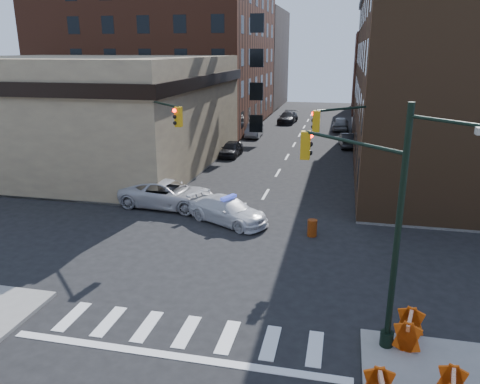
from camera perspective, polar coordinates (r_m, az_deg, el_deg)
The scene contains 27 objects.
ground at distance 23.08m, azimuth -1.02°, elevation -7.51°, with size 140.00×140.00×0.00m, color black.
sidewalk_nw at distance 60.81m, azimuth -15.13°, elevation 7.42°, with size 34.00×54.50×0.15m, color gray.
bank_building at distance 43.25m, azimuth -18.32°, elevation 9.41°, with size 22.00×22.00×9.00m, color tan.
apartment_block at distance 64.86m, azimuth -9.16°, elevation 18.93°, with size 25.00×25.00×24.00m, color #582B1B.
commercial_row_ne at distance 43.73m, azimuth 23.69°, elevation 12.24°, with size 14.00×34.00×14.00m, color #4E341F.
filler_nw at distance 85.05m, azimuth -1.78°, elevation 15.92°, with size 20.00×18.00×16.00m, color #50433B.
filler_ne at distance 79.01m, azimuth 19.67°, elevation 13.45°, with size 16.00×16.00×12.00m, color #582B1B.
signal_pole_se at distance 15.73m, azimuth 15.81°, elevation -2.05°, with size 5.40×5.27×8.00m.
signal_pole_nw at distance 28.41m, azimuth -10.11°, elevation 6.12°, with size 3.58×3.67×8.00m.
signal_pole_ne at distance 26.30m, azimuth 14.25°, elevation 4.99°, with size 3.67×3.58×8.00m.
tree_ne_near at distance 46.88m, azimuth 15.74°, elevation 8.91°, with size 3.00×3.00×4.85m.
tree_ne_far at distance 54.81m, azimuth 15.37°, elevation 10.02°, with size 3.00×3.00×4.85m.
police_car at distance 26.82m, azimuth -1.50°, elevation -2.26°, with size 2.05×5.05×1.47m, color silver.
pickup at distance 29.81m, azimuth -8.78°, elevation -0.24°, with size 2.80×6.07×1.69m, color #B9B9BD.
parked_car_wnear at distance 43.83m, azimuth -1.08°, elevation 5.30°, with size 1.63×4.05×1.38m, color black.
parked_car_wfar at distance 53.78m, azimuth 1.77°, elevation 7.54°, with size 1.59×4.55×1.50m, color gray.
parked_car_wdeep at distance 64.34m, azimuth 5.85°, elevation 9.03°, with size 2.13×5.23×1.52m, color black.
parked_car_enear at distance 49.06m, azimuth 13.05°, elevation 6.18°, with size 1.57×4.49×1.48m, color black.
parked_car_efar at distance 59.48m, azimuth 12.17°, elevation 8.16°, with size 1.95×4.84×1.65m, color gray.
pedestrian_a at distance 32.06m, azimuth -13.72°, elevation 1.28°, with size 0.73×0.48×2.01m, color black.
pedestrian_b at distance 32.45m, azimuth -18.43°, elevation 0.85°, with size 0.86×0.67×1.77m, color black.
pedestrian_c at distance 31.78m, azimuth -15.45°, elevation 0.90°, with size 1.11×0.46×1.90m, color black.
barrel_road at distance 25.27m, azimuth 8.79°, elevation -4.36°, with size 0.51×0.51×0.91m, color #DB620A.
barrel_bank at distance 30.29m, azimuth -7.09°, elevation -0.69°, with size 0.49×0.49×0.88m, color red.
barricade_se_a at distance 17.13m, azimuth 19.88°, elevation -15.49°, with size 1.35×0.68×1.01m, color #CF4F09, non-canonical shape.
barricade_nw_a at distance 32.64m, azimuth -12.07°, elevation 0.66°, with size 1.22×0.61×0.91m, color #C95D09, non-canonical shape.
barricade_nw_b at distance 31.30m, azimuth -13.99°, elevation -0.12°, with size 1.28×0.64×0.96m, color red, non-canonical shape.
Camera 1 is at (4.97, -20.41, 9.57)m, focal length 35.00 mm.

